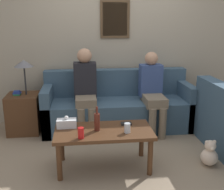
# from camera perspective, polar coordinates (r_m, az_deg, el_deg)

# --- Properties ---
(ground_plane) EXTENTS (16.00, 16.00, 0.00)m
(ground_plane) POSITION_cam_1_polar(r_m,az_deg,el_deg) (4.21, 2.03, -8.81)
(ground_plane) COLOR gray
(wall_back) EXTENTS (9.00, 0.08, 2.60)m
(wall_back) POSITION_cam_1_polar(r_m,az_deg,el_deg) (4.76, 0.53, 10.35)
(wall_back) COLOR #9E937F
(wall_back) RESTS_ON ground_plane
(couch_main) EXTENTS (2.33, 0.80, 0.91)m
(couch_main) POSITION_cam_1_polar(r_m,az_deg,el_deg) (4.53, 1.17, -2.57)
(couch_main) COLOR #385166
(couch_main) RESTS_ON ground_plane
(coffee_table) EXTENTS (1.13, 0.58, 0.47)m
(coffee_table) POSITION_cam_1_polar(r_m,az_deg,el_deg) (3.30, -1.72, -8.16)
(coffee_table) COLOR #4C2D19
(coffee_table) RESTS_ON ground_plane
(side_table_with_lamp) EXTENTS (0.47, 0.47, 1.13)m
(side_table_with_lamp) POSITION_cam_1_polar(r_m,az_deg,el_deg) (4.53, -17.45, -3.02)
(side_table_with_lamp) COLOR #4C2D19
(side_table_with_lamp) RESTS_ON ground_plane
(wine_bottle) EXTENTS (0.07, 0.07, 0.29)m
(wine_bottle) POSITION_cam_1_polar(r_m,az_deg,el_deg) (3.22, -3.06, -5.40)
(wine_bottle) COLOR #562319
(wine_bottle) RESTS_ON coffee_table
(drinking_glass) EXTENTS (0.07, 0.07, 0.11)m
(drinking_glass) POSITION_cam_1_polar(r_m,az_deg,el_deg) (3.18, 3.11, -6.70)
(drinking_glass) COLOR silver
(drinking_glass) RESTS_ON coffee_table
(book_stack) EXTENTS (0.13, 0.09, 0.02)m
(book_stack) POSITION_cam_1_polar(r_m,az_deg,el_deg) (3.43, 2.91, -5.82)
(book_stack) COLOR black
(book_stack) RESTS_ON coffee_table
(soda_can) EXTENTS (0.07, 0.07, 0.12)m
(soda_can) POSITION_cam_1_polar(r_m,az_deg,el_deg) (3.05, -6.34, -7.68)
(soda_can) COLOR red
(soda_can) RESTS_ON coffee_table
(tissue_box) EXTENTS (0.23, 0.12, 0.14)m
(tissue_box) POSITION_cam_1_polar(r_m,az_deg,el_deg) (3.37, -9.20, -5.65)
(tissue_box) COLOR silver
(tissue_box) RESTS_ON coffee_table
(person_left) EXTENTS (0.34, 0.58, 1.28)m
(person_left) POSITION_cam_1_polar(r_m,az_deg,el_deg) (4.26, -5.42, 1.56)
(person_left) COLOR #756651
(person_left) RESTS_ON ground_plane
(person_right) EXTENTS (0.34, 0.66, 1.22)m
(person_right) POSITION_cam_1_polar(r_m,az_deg,el_deg) (4.35, 8.22, 1.19)
(person_right) COLOR #756651
(person_right) RESTS_ON ground_plane
(teddy_bear) EXTENTS (0.21, 0.21, 0.32)m
(teddy_bear) POSITION_cam_1_polar(r_m,az_deg,el_deg) (3.65, 19.20, -11.31)
(teddy_bear) COLOR beige
(teddy_bear) RESTS_ON ground_plane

